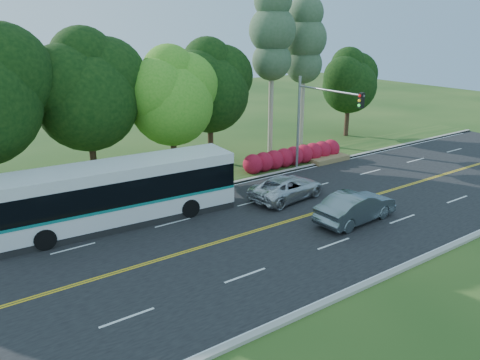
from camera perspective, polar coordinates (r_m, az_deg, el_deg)
ground at (r=26.95m, az=6.77°, el=-4.76°), size 120.00×120.00×0.00m
road at (r=26.94m, az=6.77°, el=-4.74°), size 60.00×14.00×0.02m
curb_north at (r=32.22m, az=-1.63°, el=-0.52°), size 60.00×0.30×0.15m
curb_south at (r=22.65m, az=18.97°, el=-10.27°), size 60.00×0.30×0.15m
grass_verge at (r=33.71m, az=-3.35°, el=0.29°), size 60.00×4.00×0.10m
lane_markings at (r=26.88m, az=6.62°, el=-4.76°), size 57.60×13.82×0.00m
tree_row at (r=32.81m, az=-14.37°, el=11.21°), size 44.70×9.10×13.84m
bougainvillea_hedge at (r=36.98m, az=6.86°, el=2.92°), size 9.50×2.25×1.50m
traffic_signal at (r=33.68m, az=9.35°, el=8.17°), size 0.42×6.10×7.00m
transit_bus at (r=26.50m, az=-14.61°, el=-1.68°), size 13.23×3.63×3.42m
sedan at (r=26.92m, az=13.94°, el=-3.21°), size 5.31×2.17×1.71m
suv at (r=29.69m, az=5.78°, el=-0.92°), size 5.52×3.06×1.46m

